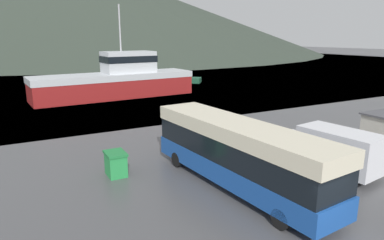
% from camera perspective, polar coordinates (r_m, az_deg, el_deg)
% --- Properties ---
extents(water_surface, '(240.00, 240.00, 0.00)m').
position_cam_1_polar(water_surface, '(147.70, -24.78, 9.52)').
color(water_surface, slate).
rests_on(water_surface, ground).
extents(hill_backdrop, '(228.37, 228.37, 41.83)m').
position_cam_1_polar(hill_backdrop, '(189.39, -16.96, 17.18)').
color(hill_backdrop, '#333D33').
rests_on(hill_backdrop, ground).
extents(tour_bus, '(3.56, 11.98, 3.45)m').
position_cam_1_polar(tour_bus, '(17.70, 7.53, -5.22)').
color(tour_bus, '#194799').
rests_on(tour_bus, ground).
extents(delivery_van, '(2.95, 6.52, 2.54)m').
position_cam_1_polar(delivery_van, '(21.44, 21.88, -4.40)').
color(delivery_van, silver).
rests_on(delivery_van, ground).
extents(fishing_boat, '(20.80, 6.65, 11.55)m').
position_cam_1_polar(fishing_boat, '(45.35, -12.38, 6.58)').
color(fishing_boat, maroon).
rests_on(fishing_boat, water_surface).
extents(storage_bin, '(1.07, 1.42, 1.38)m').
position_cam_1_polar(storage_bin, '(19.84, -12.58, -7.10)').
color(storage_bin, green).
rests_on(storage_bin, ground).
extents(small_boat, '(7.12, 6.42, 0.88)m').
position_cam_1_polar(small_boat, '(59.02, -2.15, 6.71)').
color(small_boat, '#1E5138').
rests_on(small_boat, water_surface).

